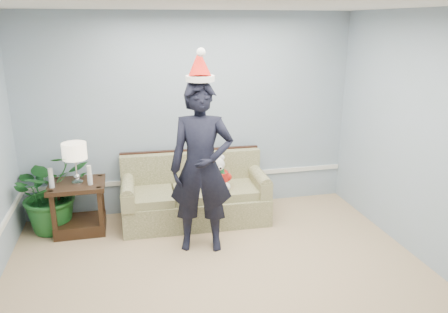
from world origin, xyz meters
TOP-DOWN VIEW (x-y plane):
  - room_shell at (0.00, 0.00)m, footprint 4.54×5.04m
  - wainscot_trim at (-1.18, 1.18)m, footprint 4.49×4.99m
  - sofa at (-0.03, 2.10)m, footprint 1.92×0.86m
  - side_table at (-1.51, 2.06)m, footprint 0.68×0.57m
  - table_lamp at (-1.49, 2.03)m, footprint 0.29×0.29m
  - candle_pair at (-1.56, 1.97)m, footprint 0.50×0.06m
  - houseplant at (-1.84, 2.19)m, footprint 1.23×1.19m
  - man at (-0.07, 1.32)m, footprint 0.80×0.61m
  - santa_hat at (-0.07, 1.34)m, footprint 0.34×0.38m
  - teddy_bear at (0.25, 1.94)m, footprint 0.32×0.34m

SIDE VIEW (x-z plane):
  - side_table at x=-1.51m, z-range -0.07..0.58m
  - sofa at x=-0.03m, z-range -0.13..0.76m
  - wainscot_trim at x=-1.18m, z-range 0.42..0.48m
  - houseplant at x=-1.84m, z-range 0.00..1.05m
  - teddy_bear at x=0.25m, z-range 0.40..0.86m
  - candle_pair at x=-1.56m, z-range 0.64..0.89m
  - man at x=-0.07m, z-range 0.00..1.96m
  - table_lamp at x=-1.49m, z-range 0.79..1.31m
  - room_shell at x=0.00m, z-range -0.02..2.72m
  - santa_hat at x=-0.07m, z-range 1.92..2.29m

